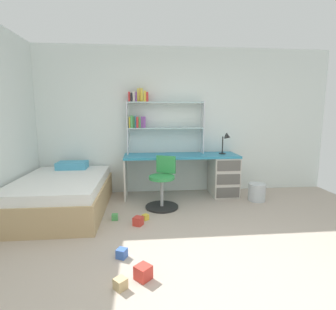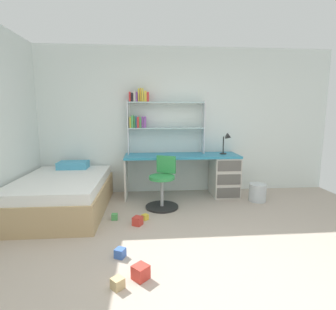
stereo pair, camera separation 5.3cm
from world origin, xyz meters
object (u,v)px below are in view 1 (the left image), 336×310
Objects in this scene: desk at (211,172)px; waste_bin at (257,192)px; bed_platform at (62,195)px; toy_block_natural_0 at (120,284)px; desk_lamp at (227,140)px; bookshelf_hutch at (153,115)px; toy_block_blue_2 at (122,253)px; toy_block_green_4 at (115,217)px; toy_block_red_5 at (143,272)px; toy_block_yellow_1 at (145,217)px; toy_block_red_3 at (138,221)px; swivel_chair at (163,188)px.

desk is 0.86m from waste_bin.
bed_platform is at bearing -166.33° from desk.
desk_lamp is at bearing 55.48° from toy_block_natural_0.
bookshelf_hutch reaches higher than toy_block_blue_2.
toy_block_green_4 is 0.65× the size of toy_block_red_5.
toy_block_red_3 is at bearing -119.72° from toy_block_yellow_1.
swivel_chair is 7.05× the size of toy_block_red_3.
toy_block_blue_2 is at bearing -54.55° from bed_platform.
swivel_chair is at bearing 80.23° from toy_block_red_5.
toy_block_red_5 is at bearing -117.56° from desk.
bed_platform reaches higher than toy_block_natural_0.
swivel_chair is 0.80m from toy_block_red_3.
toy_block_red_3 is 1.16m from toy_block_red_5.
toy_block_natural_0 is at bearing -119.91° from desk.
toy_block_red_5 is (0.22, -0.37, 0.02)m from toy_block_blue_2.
swivel_chair is 8.49× the size of toy_block_natural_0.
bookshelf_hutch is at bearing 85.45° from toy_block_red_5.
desk is 2.89m from toy_block_natural_0.
bed_platform is 2.16m from toy_block_natural_0.
bed_platform is 1.34m from toy_block_yellow_1.
desk_lamp is at bearing 24.45° from swivel_chair.
bed_platform is at bearing 118.42° from toy_block_natural_0.
desk is 1.11× the size of bed_platform.
desk is at bearing 62.44° from toy_block_red_5.
desk_lamp is at bearing 34.82° from toy_block_yellow_1.
waste_bin is at bearing 3.63° from bed_platform.
toy_block_natural_0 is 1.28m from toy_block_red_3.
toy_block_natural_0 is at bearing -124.52° from desk_lamp.
waste_bin is at bearing -41.02° from desk_lamp.
swivel_chair is at bearing -155.55° from desk_lamp.
bookshelf_hutch is 2.25m from waste_bin.
swivel_chair reaches higher than toy_block_red_5.
desk is at bearing 176.73° from desk_lamp.
desk_lamp is at bearing -8.63° from bookshelf_hutch.
desk_lamp is at bearing 27.42° from toy_block_green_4.
toy_block_blue_2 is at bearing -143.53° from waste_bin.
toy_block_green_4 is at bearing 106.10° from toy_block_red_5.
swivel_chair reaches higher than bed_platform.
toy_block_natural_0 is (-0.51, -1.93, -0.27)m from swivel_chair.
swivel_chair is 1.56m from toy_block_blue_2.
desk_lamp reaches higher than swivel_chair.
bed_platform is (-1.42, -0.78, -1.18)m from bookshelf_hutch.
toy_block_red_5 is at bearing -134.56° from waste_bin.
swivel_chair is 9.75× the size of toy_block_green_4.
waste_bin reaches higher than toy_block_red_5.
toy_block_blue_2 is at bearing -80.02° from toy_block_green_4.
desk_lamp is 1.04m from waste_bin.
toy_block_blue_2 is at bearing -131.08° from desk_lamp.
desk is at bearing 31.11° from swivel_chair.
desk is at bearing 60.09° from toy_block_natural_0.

